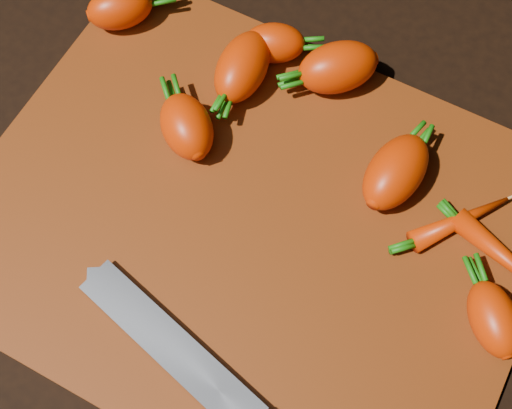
% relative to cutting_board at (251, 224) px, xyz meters
% --- Properties ---
extents(ground, '(2.00, 2.00, 0.01)m').
position_rel_cutting_board_xyz_m(ground, '(0.00, 0.00, -0.01)').
color(ground, black).
extents(cutting_board, '(0.50, 0.40, 0.01)m').
position_rel_cutting_board_xyz_m(cutting_board, '(0.00, 0.00, 0.00)').
color(cutting_board, '#5B250A').
rests_on(cutting_board, ground).
extents(carrot_0, '(0.08, 0.08, 0.04)m').
position_rel_cutting_board_xyz_m(carrot_0, '(-0.22, 0.13, 0.03)').
color(carrot_0, red).
rests_on(carrot_0, cutting_board).
extents(carrot_1, '(0.08, 0.08, 0.05)m').
position_rel_cutting_board_xyz_m(carrot_1, '(-0.09, 0.05, 0.03)').
color(carrot_1, red).
rests_on(carrot_1, cutting_board).
extents(carrot_2, '(0.05, 0.08, 0.05)m').
position_rel_cutting_board_xyz_m(carrot_2, '(-0.08, 0.13, 0.03)').
color(carrot_2, red).
rests_on(carrot_2, cutting_board).
extents(carrot_3, '(0.06, 0.09, 0.05)m').
position_rel_cutting_board_xyz_m(carrot_3, '(0.10, 0.09, 0.03)').
color(carrot_3, red).
rests_on(carrot_3, cutting_board).
extents(carrot_4, '(0.09, 0.09, 0.05)m').
position_rel_cutting_board_xyz_m(carrot_4, '(0.00, 0.17, 0.03)').
color(carrot_4, red).
rests_on(carrot_4, cutting_board).
extents(carrot_5, '(0.07, 0.06, 0.04)m').
position_rel_cutting_board_xyz_m(carrot_5, '(-0.06, 0.17, 0.03)').
color(carrot_5, red).
rests_on(carrot_5, cutting_board).
extents(carrot_6, '(0.07, 0.08, 0.04)m').
position_rel_cutting_board_xyz_m(carrot_6, '(0.22, 0.01, 0.03)').
color(carrot_6, red).
rests_on(carrot_6, cutting_board).
extents(carrot_7, '(0.07, 0.09, 0.02)m').
position_rel_cutting_board_xyz_m(carrot_7, '(0.16, 0.08, 0.02)').
color(carrot_7, red).
rests_on(carrot_7, cutting_board).
extents(knife, '(0.30, 0.10, 0.02)m').
position_rel_cutting_board_xyz_m(knife, '(0.01, -0.14, 0.01)').
color(knife, gray).
rests_on(knife, cutting_board).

